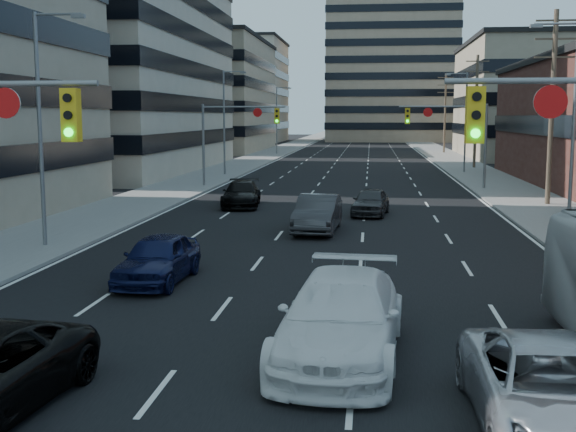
{
  "coord_description": "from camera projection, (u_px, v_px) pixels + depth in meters",
  "views": [
    {
      "loc": [
        2.1,
        -6.48,
        5.13
      ],
      "look_at": [
        -0.31,
        14.51,
        2.2
      ],
      "focal_mm": 45.0,
      "sensor_mm": 36.0,
      "label": 1
    }
  ],
  "objects": [
    {
      "name": "streetlight_right_near",
      "position": [
        570.0,
        118.0,
        30.06
      ],
      "size": [
        2.03,
        0.22,
        9.0
      ],
      "color": "slate",
      "rests_on": "ground"
    },
    {
      "name": "sidewalk_left",
      "position": [
        299.0,
        143.0,
        136.54
      ],
      "size": [
        5.0,
        300.0,
        0.15
      ],
      "primitive_type": "cube",
      "color": "slate",
      "rests_on": "ground"
    },
    {
      "name": "utility_pole_midblock",
      "position": [
        476.0,
        110.0,
        70.1
      ],
      "size": [
        2.2,
        0.28,
        11.0
      ],
      "color": "#4C3D2D",
      "rests_on": "ground"
    },
    {
      "name": "silver_suv",
      "position": [
        553.0,
        391.0,
        11.56
      ],
      "size": [
        2.56,
        5.43,
        1.5
      ],
      "primitive_type": "imported",
      "rotation": [
        0.0,
        0.0,
        0.01
      ],
      "color": "#B9B8BD",
      "rests_on": "ground"
    },
    {
      "name": "white_van",
      "position": [
        341.0,
        318.0,
        15.28
      ],
      "size": [
        2.93,
        6.27,
        1.77
      ],
      "primitive_type": "imported",
      "rotation": [
        0.0,
        0.0,
        -0.07
      ],
      "color": "white",
      "rests_on": "ground"
    },
    {
      "name": "utility_pole_block",
      "position": [
        552.0,
        105.0,
        40.58
      ],
      "size": [
        2.2,
        0.28,
        11.0
      ],
      "color": "#4C3D2D",
      "rests_on": "ground"
    },
    {
      "name": "streetlight_right_far",
      "position": [
        464.0,
        117.0,
        64.5
      ],
      "size": [
        2.03,
        0.22,
        9.0
      ],
      "color": "slate",
      "rests_on": "ground"
    },
    {
      "name": "streetlight_left_near",
      "position": [
        43.0,
        118.0,
        27.48
      ],
      "size": [
        2.03,
        0.22,
        9.0
      ],
      "color": "slate",
      "rests_on": "ground"
    },
    {
      "name": "office_right_far",
      "position": [
        556.0,
        101.0,
        90.14
      ],
      "size": [
        22.0,
        28.0,
        14.0
      ],
      "primitive_type": "cube",
      "color": "gray",
      "rests_on": "ground"
    },
    {
      "name": "sedan_blue",
      "position": [
        158.0,
        259.0,
        22.31
      ],
      "size": [
        1.97,
        4.53,
        1.52
      ],
      "primitive_type": "imported",
      "rotation": [
        0.0,
        0.0,
        -0.04
      ],
      "color": "#0E1338",
      "rests_on": "ground"
    },
    {
      "name": "office_left_mid",
      "position": [
        61.0,
        21.0,
        67.49
      ],
      "size": [
        26.0,
        34.0,
        28.0
      ],
      "primitive_type": "cube",
      "color": "#ADA089",
      "rests_on": "ground"
    },
    {
      "name": "bg_block_left",
      "position": [
        223.0,
        92.0,
        146.88
      ],
      "size": [
        24.0,
        24.0,
        20.0
      ],
      "primitive_type": "cube",
      "color": "#ADA089",
      "rests_on": "ground"
    },
    {
      "name": "office_left_far",
      "position": [
        196.0,
        97.0,
        107.34
      ],
      "size": [
        20.0,
        30.0,
        16.0
      ],
      "primitive_type": "cube",
      "color": "gray",
      "rests_on": "ground"
    },
    {
      "name": "apartment_tower",
      "position": [
        392.0,
        1.0,
        150.28
      ],
      "size": [
        26.0,
        26.0,
        58.0
      ],
      "primitive_type": "cube",
      "color": "gray",
      "rests_on": "ground"
    },
    {
      "name": "signal_far_right",
      "position": [
        452.0,
        128.0,
        50.14
      ],
      "size": [
        6.09,
        0.33,
        6.0
      ],
      "color": "slate",
      "rests_on": "ground"
    },
    {
      "name": "sedan_grey_right",
      "position": [
        371.0,
        202.0,
        37.59
      ],
      "size": [
        2.21,
        4.37,
        1.43
      ],
      "primitive_type": "imported",
      "rotation": [
        0.0,
        0.0,
        -0.13
      ],
      "color": "#323234",
      "rests_on": "ground"
    },
    {
      "name": "sedan_grey_center",
      "position": [
        318.0,
        214.0,
        32.15
      ],
      "size": [
        2.01,
        5.08,
        1.65
      ],
      "primitive_type": "imported",
      "rotation": [
        0.0,
        0.0,
        -0.05
      ],
      "color": "#343437",
      "rests_on": "ground"
    },
    {
      "name": "sidewalk_right",
      "position": [
        422.0,
        144.0,
        133.94
      ],
      "size": [
        5.0,
        300.0,
        0.15
      ],
      "primitive_type": "cube",
      "color": "slate",
      "rests_on": "ground"
    },
    {
      "name": "streetlight_left_mid",
      "position": [
        226.0,
        117.0,
        61.92
      ],
      "size": [
        2.03,
        0.22,
        9.0
      ],
      "color": "slate",
      "rests_on": "ground"
    },
    {
      "name": "signal_far_left",
      "position": [
        235.0,
        128.0,
        51.88
      ],
      "size": [
        6.09,
        0.33,
        6.0
      ],
      "color": "slate",
      "rests_on": "ground"
    },
    {
      "name": "bg_block_right",
      "position": [
        537.0,
        111.0,
        130.81
      ],
      "size": [
        22.0,
        22.0,
        12.0
      ],
      "primitive_type": "cube",
      "color": "gray",
      "rests_on": "ground"
    },
    {
      "name": "sedan_black_far",
      "position": [
        241.0,
        194.0,
        41.06
      ],
      "size": [
        2.56,
        5.24,
        1.47
      ],
      "primitive_type": "imported",
      "rotation": [
        0.0,
        0.0,
        0.1
      ],
      "color": "black",
      "rests_on": "ground"
    },
    {
      "name": "road_surface",
      "position": [
        360.0,
        144.0,
        135.25
      ],
      "size": [
        18.0,
        300.0,
        0.02
      ],
      "primitive_type": "cube",
      "color": "black",
      "rests_on": "ground"
    },
    {
      "name": "utility_pole_distant",
      "position": [
        445.0,
        112.0,
        99.62
      ],
      "size": [
        2.2,
        0.28,
        11.0
      ],
      "color": "#4C3D2D",
      "rests_on": "ground"
    },
    {
      "name": "streetlight_left_far",
      "position": [
        278.0,
        117.0,
        96.36
      ],
      "size": [
        2.03,
        0.22,
        9.0
      ],
      "color": "slate",
      "rests_on": "ground"
    }
  ]
}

